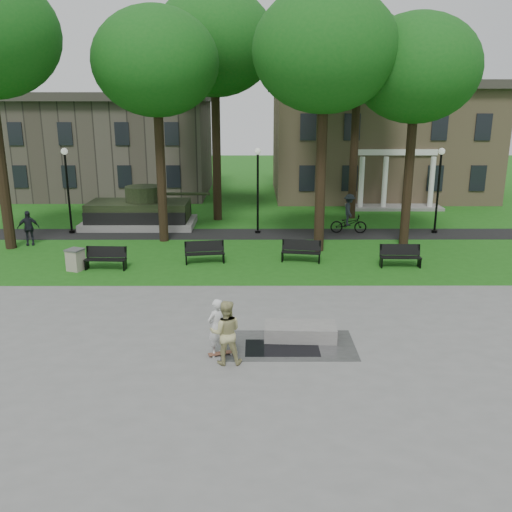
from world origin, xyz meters
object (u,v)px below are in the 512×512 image
at_px(park_bench_0, 106,257).
at_px(friend_watching, 226,332).
at_px(trash_bin, 75,260).
at_px(cyclist, 349,217).
at_px(concrete_block, 300,331).
at_px(skateboarder, 217,327).

bearing_deg(park_bench_0, friend_watching, -54.68).
distance_m(friend_watching, trash_bin, 11.33).
height_order(cyclist, park_bench_0, cyclist).
bearing_deg(cyclist, concrete_block, 168.52).
xyz_separation_m(cyclist, park_bench_0, (-11.84, -6.88, -0.38)).
height_order(concrete_block, friend_watching, friend_watching).
bearing_deg(park_bench_0, skateboarder, -54.32).
bearing_deg(friend_watching, park_bench_0, -60.63).
bearing_deg(trash_bin, friend_watching, -51.66).
bearing_deg(concrete_block, friend_watching, -143.17).
relative_size(friend_watching, trash_bin, 1.93).
relative_size(skateboarder, trash_bin, 1.76).
xyz_separation_m(friend_watching, trash_bin, (-7.03, 8.88, -0.46)).
height_order(concrete_block, cyclist, cyclist).
distance_m(skateboarder, friend_watching, 0.65).
bearing_deg(park_bench_0, trash_bin, -168.80).
relative_size(cyclist, park_bench_0, 1.22).
bearing_deg(cyclist, friend_watching, 162.79).
xyz_separation_m(skateboarder, friend_watching, (0.29, -0.57, 0.08)).
relative_size(cyclist, trash_bin, 2.31).
distance_m(park_bench_0, trash_bin, 1.30).
relative_size(skateboarder, friend_watching, 0.91).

